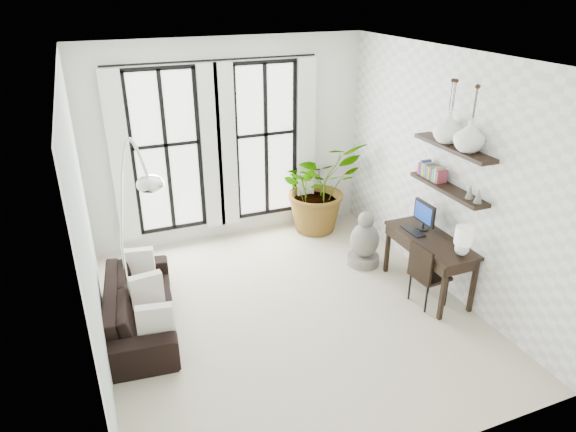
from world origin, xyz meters
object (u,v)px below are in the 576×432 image
sofa (140,305)px  desk (432,244)px  plant (318,186)px  buddha (364,243)px  desk_chair (426,271)px  arc_lamp (134,197)px

sofa → desk: (3.74, -0.72, 0.46)m
plant → buddha: 1.46m
sofa → buddha: bearing=-78.5°
plant → desk: (0.55, -2.40, -0.04)m
desk → desk_chair: (-0.23, -0.21, -0.25)m
plant → arc_lamp: (-3.08, -1.56, 0.89)m
desk → arc_lamp: (-3.63, 0.84, 0.92)m
desk_chair → desk: bearing=39.0°
buddha → plant: bearing=95.3°
sofa → buddha: 3.34m
plant → desk: bearing=-77.1°
plant → arc_lamp: size_ratio=0.66×
desk_chair → plant: bearing=92.7°
arc_lamp → sofa: bearing=-130.6°
plant → desk_chair: size_ratio=1.79×
plant → arc_lamp: arc_lamp is taller
plant → buddha: (0.13, -1.39, -0.43)m
desk → buddha: desk is taller
sofa → arc_lamp: size_ratio=0.85×
sofa → desk_chair: size_ratio=2.29×
sofa → plant: size_ratio=1.28×
plant → arc_lamp: bearing=-153.2°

